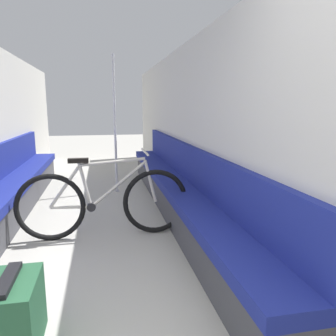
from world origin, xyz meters
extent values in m
cube|color=beige|center=(1.26, 3.17, 1.08)|extent=(0.10, 9.54, 2.15)
cube|color=#3D3D42|center=(-1.00, 3.05, 0.17)|extent=(0.35, 5.46, 0.35)
cube|color=navy|center=(-1.00, 3.05, 0.40)|extent=(0.41, 5.46, 0.10)
cube|color=#3D3D42|center=(1.00, 3.05, 0.17)|extent=(0.35, 5.46, 0.35)
cube|color=navy|center=(1.00, 3.05, 0.40)|extent=(0.41, 5.46, 0.10)
cube|color=navy|center=(1.17, 3.05, 0.66)|extent=(0.07, 5.46, 0.43)
torus|color=black|center=(-0.42, 2.49, 0.35)|extent=(0.70, 0.05, 0.70)
torus|color=black|center=(0.66, 2.49, 0.35)|extent=(0.70, 0.05, 0.70)
cylinder|color=#B7B2A8|center=(-0.22, 2.49, 0.34)|extent=(0.40, 0.03, 0.05)
cylinder|color=#B7B2A8|center=(-0.27, 2.49, 0.55)|extent=(0.32, 0.03, 0.42)
cylinder|color=#B7B2A8|center=(-0.07, 2.49, 0.58)|extent=(0.14, 0.03, 0.50)
cylinder|color=#B7B2A8|center=(0.27, 2.49, 0.56)|extent=(0.58, 0.03, 0.48)
cylinder|color=#B7B2A8|center=(0.21, 2.49, 0.79)|extent=(0.67, 0.03, 0.08)
cylinder|color=#B7B2A8|center=(0.60, 2.49, 0.57)|extent=(0.14, 0.03, 0.46)
cylinder|color=black|center=(-0.02, 2.49, 0.33)|extent=(0.09, 0.06, 0.09)
cube|color=black|center=(-0.12, 2.49, 0.82)|extent=(0.20, 0.07, 0.04)
cylinder|color=#B7B2A8|center=(0.55, 2.49, 0.89)|extent=(0.02, 0.46, 0.02)
cylinder|color=gray|center=(0.33, 4.34, 0.01)|extent=(0.08, 0.08, 0.01)
cylinder|color=silver|center=(0.33, 4.34, 1.07)|extent=(0.04, 0.04, 2.13)
cube|color=#1E472D|center=(-0.42, 0.93, 0.20)|extent=(0.30, 0.43, 0.41)
cube|color=black|center=(-0.42, 0.93, 0.42)|extent=(0.08, 0.36, 0.03)
camera|label=1|loc=(0.12, -0.85, 1.36)|focal=35.00mm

